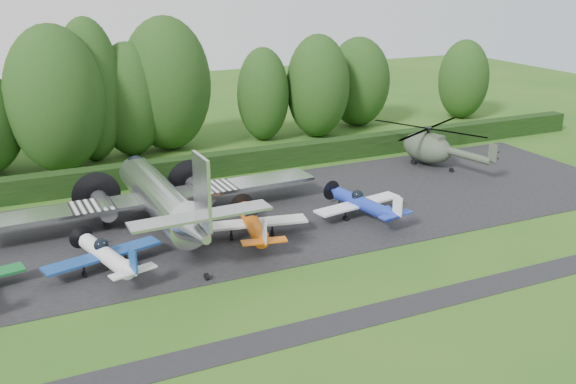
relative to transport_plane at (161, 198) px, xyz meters
name	(u,v)px	position (x,y,z in m)	size (l,w,h in m)	color
ground	(271,281)	(3.80, -10.85, -2.24)	(160.00, 160.00, 0.00)	#255518
apron	(217,223)	(3.80, -0.85, -2.24)	(70.00, 18.00, 0.01)	black
taxiway_verge	(316,329)	(3.80, -16.85, -2.24)	(70.00, 2.00, 0.00)	black
hedgerow	(177,180)	(3.80, 10.15, -2.24)	(90.00, 1.60, 2.00)	black
transport_plane	(161,198)	(0.00, 0.00, 0.00)	(25.08, 19.23, 8.04)	silver
light_plane_white	(106,255)	(-4.87, -5.68, -1.06)	(7.38, 7.76, 2.84)	silver
light_plane_orange	(253,223)	(5.07, -4.78, -1.00)	(7.78, 8.18, 2.99)	#CF580C
light_plane_blue	(363,203)	(13.99, -4.42, -1.06)	(7.39, 7.77, 2.84)	#1B33A7
helicopter	(428,145)	(26.57, 4.77, -0.28)	(11.33, 13.27, 3.65)	#3E4838
sign_board	(416,139)	(28.61, 9.42, -1.01)	(3.25, 0.12, 1.83)	#3F3326
tree_0	(463,79)	(42.59, 19.69, 2.53)	(6.08, 6.08, 9.57)	black
tree_1	(358,82)	(28.83, 21.63, 2.89)	(7.35, 7.35, 10.29)	black
tree_2	(263,94)	(16.21, 20.04, 2.70)	(5.56, 5.56, 9.92)	black
tree_3	(130,100)	(2.13, 20.02, 3.31)	(6.63, 6.63, 11.13)	black
tree_5	(166,84)	(6.02, 20.63, 4.44)	(8.88, 8.88, 13.38)	black
tree_6	(55,100)	(-4.90, 17.33, 4.38)	(8.70, 8.70, 13.26)	black
tree_7	(318,86)	(22.18, 18.96, 3.31)	(6.87, 6.87, 11.12)	black
tree_12	(90,91)	(-1.60, 19.51, 4.54)	(6.19, 6.19, 13.59)	black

